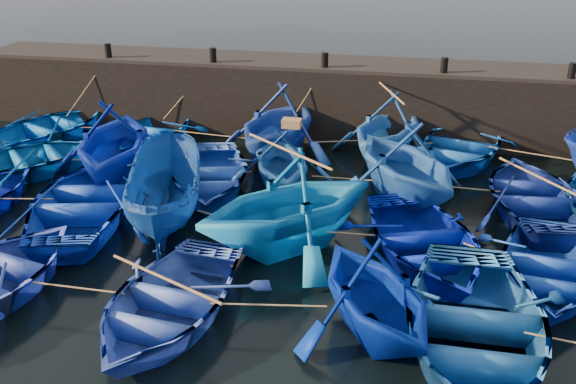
# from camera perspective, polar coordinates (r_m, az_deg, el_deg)

# --- Properties ---
(ground) EXTENTS (120.00, 120.00, 0.00)m
(ground) POSITION_cam_1_polar(r_m,az_deg,el_deg) (14.66, -2.49, -7.50)
(ground) COLOR black
(ground) RESTS_ON ground
(quay_wall) EXTENTS (26.00, 2.50, 2.50)m
(quay_wall) POSITION_cam_1_polar(r_m,az_deg,el_deg) (23.71, 3.52, 8.27)
(quay_wall) COLOR black
(quay_wall) RESTS_ON ground
(quay_top) EXTENTS (26.00, 2.50, 0.12)m
(quay_top) POSITION_cam_1_polar(r_m,az_deg,el_deg) (23.39, 3.60, 11.36)
(quay_top) COLOR black
(quay_top) RESTS_ON quay_wall
(bollard_0) EXTENTS (0.24, 0.24, 0.50)m
(bollard_0) POSITION_cam_1_polar(r_m,az_deg,el_deg) (24.85, -15.70, 12.02)
(bollard_0) COLOR black
(bollard_0) RESTS_ON quay_top
(bollard_1) EXTENTS (0.24, 0.24, 0.50)m
(bollard_1) POSITION_cam_1_polar(r_m,az_deg,el_deg) (23.34, -6.68, 12.00)
(bollard_1) COLOR black
(bollard_1) RESTS_ON quay_top
(bollard_2) EXTENTS (0.24, 0.24, 0.50)m
(bollard_2) POSITION_cam_1_polar(r_m,az_deg,el_deg) (22.46, 3.29, 11.65)
(bollard_2) COLOR black
(bollard_2) RESTS_ON quay_top
(bollard_3) EXTENTS (0.24, 0.24, 0.50)m
(bollard_3) POSITION_cam_1_polar(r_m,az_deg,el_deg) (22.26, 13.72, 10.91)
(bollard_3) COLOR black
(bollard_3) RESTS_ON quay_top
(bollard_4) EXTENTS (0.24, 0.24, 0.50)m
(bollard_4) POSITION_cam_1_polar(r_m,az_deg,el_deg) (22.78, 23.94, 9.83)
(bollard_4) COLOR black
(bollard_4) RESTS_ON quay_top
(boat_0) EXTENTS (5.18, 5.91, 1.02)m
(boat_0) POSITION_cam_1_polar(r_m,az_deg,el_deg) (24.39, -20.43, 5.43)
(boat_0) COLOR #00429B
(boat_0) RESTS_ON ground
(boat_1) EXTENTS (3.48, 4.60, 0.90)m
(boat_1) POSITION_cam_1_polar(r_m,az_deg,el_deg) (23.08, -12.08, 5.25)
(boat_1) COLOR blue
(boat_1) RESTS_ON ground
(boat_2) EXTENTS (4.93, 5.42, 2.45)m
(boat_2) POSITION_cam_1_polar(r_m,az_deg,el_deg) (21.17, -0.90, 6.30)
(boat_2) COLOR navy
(boat_2) RESTS_ON ground
(boat_3) EXTENTS (4.91, 5.26, 2.23)m
(boat_3) POSITION_cam_1_polar(r_m,az_deg,el_deg) (21.31, 8.85, 5.83)
(boat_3) COLOR blue
(boat_3) RESTS_ON ground
(boat_4) EXTENTS (4.85, 5.92, 1.07)m
(boat_4) POSITION_cam_1_polar(r_m,az_deg,el_deg) (21.75, 15.07, 4.03)
(boat_4) COLOR #0A4290
(boat_4) RESTS_ON ground
(boat_6) EXTENTS (5.80, 5.83, 0.99)m
(boat_6) POSITION_cam_1_polar(r_m,az_deg,el_deg) (21.54, -22.02, 2.77)
(boat_6) COLOR #034D8F
(boat_6) RESTS_ON ground
(boat_7) EXTENTS (5.29, 5.77, 2.57)m
(boat_7) POSITION_cam_1_polar(r_m,az_deg,el_deg) (19.95, -15.19, 4.51)
(boat_7) COLOR #041F9F
(boat_7) RESTS_ON ground
(boat_8) EXTENTS (4.64, 5.60, 1.01)m
(boat_8) POSITION_cam_1_polar(r_m,az_deg,el_deg) (18.96, -7.08, 1.63)
(boat_8) COLOR blue
(boat_8) RESTS_ON ground
(boat_9) EXTENTS (4.26, 4.60, 1.99)m
(boat_9) POSITION_cam_1_polar(r_m,az_deg,el_deg) (18.52, -0.59, 2.91)
(boat_9) COLOR #174F9A
(boat_9) RESTS_ON ground
(boat_10) EXTENTS (5.86, 6.06, 2.44)m
(boat_10) POSITION_cam_1_polar(r_m,az_deg,el_deg) (18.10, 10.46, 2.75)
(boat_10) COLOR #1A52A5
(boat_10) RESTS_ON ground
(boat_11) EXTENTS (4.06, 5.35, 1.04)m
(boat_11) POSITION_cam_1_polar(r_m,az_deg,el_deg) (18.60, 21.06, -0.26)
(boat_11) COLOR navy
(boat_11) RESTS_ON ground
(boat_14) EXTENTS (5.10, 6.19, 1.12)m
(boat_14) POSITION_cam_1_polar(r_m,az_deg,el_deg) (17.73, -17.67, -0.80)
(boat_14) COLOR #0B30A2
(boat_14) RESTS_ON ground
(boat_15) EXTENTS (3.14, 5.24, 1.90)m
(boat_15) POSITION_cam_1_polar(r_m,az_deg,el_deg) (16.69, -11.01, -0.15)
(boat_15) COLOR navy
(boat_15) RESTS_ON ground
(boat_16) EXTENTS (6.32, 6.28, 2.52)m
(boat_16) POSITION_cam_1_polar(r_m,az_deg,el_deg) (15.21, 0.01, -0.87)
(boat_16) COLOR blue
(boat_16) RESTS_ON ground
(boat_17) EXTENTS (5.07, 5.88, 1.03)m
(boat_17) POSITION_cam_1_polar(r_m,az_deg,el_deg) (15.37, 11.99, -4.28)
(boat_17) COLOR #00128D
(boat_17) RESTS_ON ground
(boat_18) EXTENTS (3.61, 4.70, 0.91)m
(boat_18) POSITION_cam_1_polar(r_m,az_deg,el_deg) (15.25, 22.11, -6.13)
(boat_18) COLOR #1039A7
(boat_18) RESTS_ON ground
(boat_22) EXTENTS (3.88, 5.07, 0.98)m
(boat_22) POSITION_cam_1_polar(r_m,az_deg,el_deg) (13.15, -10.72, -9.49)
(boat_22) COLOR #2D49B1
(boat_22) RESTS_ON ground
(boat_23) EXTENTS (4.79, 4.97, 2.01)m
(boat_23) POSITION_cam_1_polar(r_m,az_deg,el_deg) (12.37, 7.71, -8.76)
(boat_23) COLOR #001F94
(boat_23) RESTS_ON ground
(boat_24) EXTENTS (4.04, 5.64, 1.17)m
(boat_24) POSITION_cam_1_polar(r_m,az_deg,el_deg) (12.58, 16.17, -11.29)
(boat_24) COLOR #175492
(boat_24) RESTS_ON ground
(wooden_crate) EXTENTS (0.53, 0.37, 0.24)m
(wooden_crate) POSITION_cam_1_polar(r_m,az_deg,el_deg) (18.10, 0.33, 6.14)
(wooden_crate) COLOR olive
(wooden_crate) RESTS_ON boat_9
(mooring_ropes) EXTENTS (18.57, 11.83, 2.10)m
(mooring_ropes) POSITION_cam_1_polar(r_m,az_deg,el_deg) (18.78, 0.51, 2.85)
(mooring_ropes) COLOR tan
(mooring_ropes) RESTS_ON ground
(loose_oars) EXTENTS (10.18, 12.28, 1.60)m
(loose_oars) POSITION_cam_1_polar(r_m,az_deg,el_deg) (16.33, 6.63, 2.53)
(loose_oars) COLOR #99724C
(loose_oars) RESTS_ON ground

